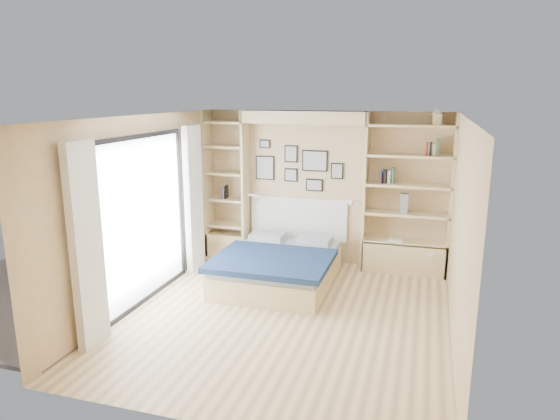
% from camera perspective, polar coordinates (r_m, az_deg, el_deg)
% --- Properties ---
extents(ground, '(4.50, 4.50, 0.00)m').
position_cam_1_polar(ground, '(6.50, 0.66, -12.04)').
color(ground, '#E4C488').
rests_on(ground, ground).
extents(room_shell, '(4.50, 4.50, 4.50)m').
position_cam_1_polar(room_shell, '(7.63, 1.04, 0.40)').
color(room_shell, tan).
rests_on(room_shell, ground).
extents(bed, '(1.65, 2.18, 1.07)m').
position_cam_1_polar(bed, '(7.47, -0.11, -6.37)').
color(bed, tan).
rests_on(bed, ground).
extents(photo_gallery, '(1.48, 0.02, 0.82)m').
position_cam_1_polar(photo_gallery, '(8.22, 1.93, 5.06)').
color(photo_gallery, black).
rests_on(photo_gallery, ground).
extents(reading_lamps, '(1.92, 0.12, 0.15)m').
position_cam_1_polar(reading_lamps, '(8.06, 2.54, 1.25)').
color(reading_lamps, silver).
rests_on(reading_lamps, ground).
extents(shelf_decor, '(3.50, 0.23, 2.03)m').
position_cam_1_polar(shelf_decor, '(7.82, 12.39, 4.79)').
color(shelf_decor, '#A51E1E').
rests_on(shelf_decor, ground).
extents(deck, '(3.20, 4.00, 0.05)m').
position_cam_1_polar(deck, '(8.17, -24.66, -7.87)').
color(deck, brown).
rests_on(deck, ground).
extents(deck_chair, '(0.67, 0.97, 0.90)m').
position_cam_1_polar(deck_chair, '(8.59, -21.67, -3.55)').
color(deck_chair, tan).
rests_on(deck_chair, ground).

